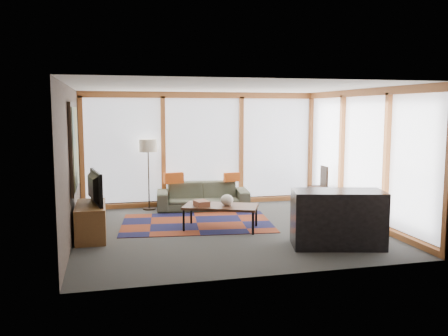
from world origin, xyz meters
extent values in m
plane|color=#323330|center=(0.00, 0.00, 0.00)|extent=(5.50, 5.50, 0.00)
cube|color=#3F322D|center=(-2.75, 0.00, 1.30)|extent=(0.04, 5.00, 2.60)
cube|color=#3F322D|center=(0.00, -2.50, 1.30)|extent=(5.50, 0.04, 2.60)
cube|color=silver|center=(0.00, 0.00, 2.60)|extent=(5.50, 5.00, 0.04)
cube|color=white|center=(0.00, 2.47, 1.30)|extent=(5.30, 0.02, 2.35)
cube|color=white|center=(2.72, 0.00, 1.30)|extent=(0.02, 4.80, 2.35)
cube|color=black|center=(-2.71, 0.30, 1.55)|extent=(0.05, 1.35, 1.55)
cube|color=#BA8713|center=(-2.69, 0.30, 1.55)|extent=(0.02, 1.20, 1.40)
cube|color=maroon|center=(-0.49, 0.62, 0.01)|extent=(3.08, 2.18, 0.01)
imported|color=#3B3D2D|center=(-0.11, 1.94, 0.30)|extent=(2.10, 1.02, 0.59)
cube|color=#B94C17|center=(-0.75, 1.99, 0.71)|extent=(0.44, 0.19, 0.24)
cube|color=#B94C17|center=(0.56, 1.95, 0.69)|extent=(0.37, 0.14, 0.20)
cube|color=brown|center=(-0.49, 0.13, 0.49)|extent=(0.29, 0.33, 0.09)
ellipsoid|color=silver|center=(-0.03, 0.04, 0.55)|extent=(0.29, 0.29, 0.21)
ellipsoid|color=black|center=(2.47, 0.05, 0.54)|extent=(0.21, 0.21, 0.10)
ellipsoid|color=black|center=(2.43, 0.45, 0.53)|extent=(0.19, 0.19, 0.08)
cube|color=black|center=(2.55, 1.38, 0.72)|extent=(0.06, 0.35, 0.46)
cube|color=brown|center=(-2.45, 0.02, 0.29)|extent=(0.49, 1.18, 0.59)
imported|color=black|center=(-2.45, 0.06, 0.87)|extent=(0.31, 0.99, 0.57)
cube|color=black|center=(1.43, -1.46, 0.46)|extent=(1.57, 1.01, 0.92)
camera|label=1|loc=(-2.14, -8.28, 2.20)|focal=38.00mm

